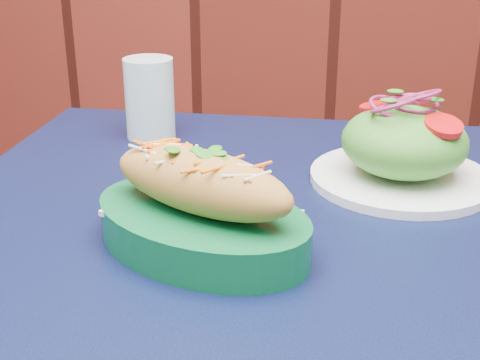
# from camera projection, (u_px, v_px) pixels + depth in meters

# --- Properties ---
(cafe_table) EXTENTS (0.85, 0.85, 0.75)m
(cafe_table) POSITION_uv_depth(u_px,v_px,m) (258.00, 281.00, 0.82)
(cafe_table) COLOR black
(cafe_table) RESTS_ON ground
(banh_mi_basket) EXTENTS (0.30, 0.25, 0.12)m
(banh_mi_basket) POSITION_uv_depth(u_px,v_px,m) (201.00, 208.00, 0.70)
(banh_mi_basket) COLOR #0A592D
(banh_mi_basket) RESTS_ON cafe_table
(salad_plate) EXTENTS (0.24, 0.24, 0.13)m
(salad_plate) POSITION_uv_depth(u_px,v_px,m) (404.00, 148.00, 0.87)
(salad_plate) COLOR white
(salad_plate) RESTS_ON cafe_table
(water_glass) EXTENTS (0.08, 0.08, 0.12)m
(water_glass) POSITION_uv_depth(u_px,v_px,m) (150.00, 98.00, 1.04)
(water_glass) COLOR silver
(water_glass) RESTS_ON cafe_table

